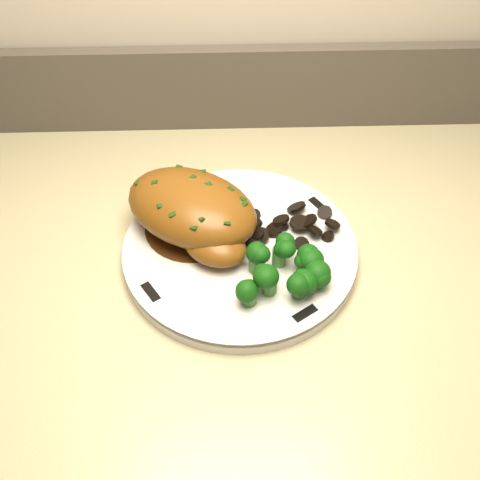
{
  "coord_description": "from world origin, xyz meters",
  "views": [
    {
      "loc": [
        -0.23,
        1.27,
        1.36
      ],
      "look_at": [
        -0.21,
        1.73,
        0.87
      ],
      "focal_mm": 45.0,
      "sensor_mm": 36.0,
      "label": 1
    }
  ],
  "objects_px": {
    "plate": "(240,251)",
    "chicken_breast": "(194,212)",
    "counter": "(460,451)",
    "broccoli_florets": "(283,270)"
  },
  "relations": [
    {
      "from": "chicken_breast",
      "to": "broccoli_florets",
      "type": "bearing_deg",
      "value": -8.55
    },
    {
      "from": "counter",
      "to": "broccoli_florets",
      "type": "xyz_separation_m",
      "value": [
        -0.31,
        0.01,
        0.45
      ]
    },
    {
      "from": "broccoli_florets",
      "to": "chicken_breast",
      "type": "bearing_deg",
      "value": 139.31
    },
    {
      "from": "counter",
      "to": "plate",
      "type": "relative_size",
      "value": 7.28
    },
    {
      "from": "plate",
      "to": "chicken_breast",
      "type": "distance_m",
      "value": 0.07
    },
    {
      "from": "broccoli_florets",
      "to": "counter",
      "type": "bearing_deg",
      "value": -1.22
    },
    {
      "from": "broccoli_florets",
      "to": "plate",
      "type": "bearing_deg",
      "value": 128.29
    },
    {
      "from": "chicken_breast",
      "to": "plate",
      "type": "bearing_deg",
      "value": 4.95
    },
    {
      "from": "counter",
      "to": "chicken_breast",
      "type": "bearing_deg",
      "value": 167.78
    },
    {
      "from": "plate",
      "to": "chicken_breast",
      "type": "xyz_separation_m",
      "value": [
        -0.05,
        0.03,
        0.04
      ]
    }
  ]
}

